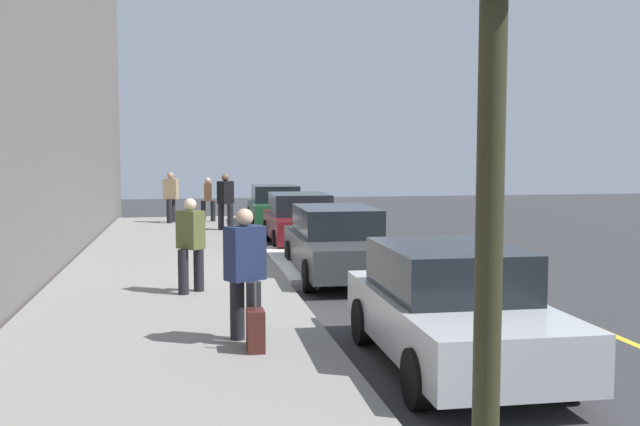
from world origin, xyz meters
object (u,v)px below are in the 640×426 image
object	(u,v)px
parked_car_maroon	(300,220)
parked_car_charcoal	(337,242)
pedestrian_black_coat	(226,200)
rolling_suitcase	(256,330)
pedestrian_brown_coat	(208,198)
parked_car_green	(275,206)
pedestrian_navy_coat	(245,271)
traffic_light_pole	(493,115)
parked_car_silver	(451,307)
pedestrian_tan_coat	(171,196)
pedestrian_olive_coat	(191,243)

from	to	relation	value
parked_car_maroon	parked_car_charcoal	distance (m)	5.31
pedestrian_black_coat	rolling_suitcase	world-z (taller)	pedestrian_black_coat
parked_car_charcoal	rolling_suitcase	bearing A→B (deg)	-21.31
parked_car_charcoal	pedestrian_brown_coat	bearing A→B (deg)	-168.50
parked_car_green	pedestrian_navy_coat	size ratio (longest dim) A/B	2.37
parked_car_green	rolling_suitcase	distance (m)	16.98
pedestrian_black_coat	traffic_light_pole	bearing A→B (deg)	0.09
parked_car_maroon	rolling_suitcase	size ratio (longest dim) A/B	4.95
parked_car_maroon	parked_car_charcoal	bearing A→B (deg)	-0.37
parked_car_charcoal	parked_car_silver	bearing A→B (deg)	0.41
parked_car_maroon	pedestrian_tan_coat	xyz separation A→B (m)	(-6.27, -3.79, 0.37)
pedestrian_tan_coat	pedestrian_brown_coat	bearing A→B (deg)	100.00
pedestrian_olive_coat	pedestrian_brown_coat	xyz separation A→B (m)	(-13.75, 0.71, -0.05)
parked_car_silver	pedestrian_navy_coat	distance (m)	2.72
parked_car_charcoal	pedestrian_navy_coat	bearing A→B (deg)	-23.69
parked_car_charcoal	parked_car_silver	world-z (taller)	same
parked_car_green	pedestrian_black_coat	xyz separation A→B (m)	(2.15, -1.92, 0.38)
traffic_light_pole	rolling_suitcase	world-z (taller)	traffic_light_pole
parked_car_green	traffic_light_pole	size ratio (longest dim) A/B	1.08
pedestrian_black_coat	pedestrian_olive_coat	world-z (taller)	pedestrian_black_coat
pedestrian_olive_coat	rolling_suitcase	size ratio (longest dim) A/B	1.91
parked_car_maroon	parked_car_silver	world-z (taller)	same
rolling_suitcase	parked_car_silver	bearing A→B (deg)	75.56
parked_car_green	parked_car_charcoal	distance (m)	10.82
parked_car_silver	rolling_suitcase	bearing A→B (deg)	-104.44
pedestrian_brown_coat	rolling_suitcase	bearing A→B (deg)	0.22
pedestrian_olive_coat	rolling_suitcase	xyz separation A→B (m)	(4.06, 0.78, -0.64)
parked_car_charcoal	traffic_light_pole	world-z (taller)	traffic_light_pole
parked_car_green	pedestrian_tan_coat	size ratio (longest dim) A/B	2.31
parked_car_green	pedestrian_brown_coat	distance (m)	2.61
parked_car_green	traffic_light_pole	distance (m)	23.04
pedestrian_brown_coat	rolling_suitcase	distance (m)	17.82
parked_car_silver	traffic_light_pole	distance (m)	6.14
parked_car_green	pedestrian_black_coat	bearing A→B (deg)	-41.66
pedestrian_tan_coat	pedestrian_brown_coat	distance (m)	1.37
parked_car_green	pedestrian_tan_coat	xyz separation A→B (m)	(-0.76, -3.74, 0.38)
parked_car_maroon	parked_car_charcoal	world-z (taller)	same
pedestrian_black_coat	pedestrian_olive_coat	xyz separation A→B (m)	(10.59, -1.19, -0.07)
pedestrian_black_coat	pedestrian_brown_coat	xyz separation A→B (m)	(-3.16, -0.48, -0.12)
pedestrian_tan_coat	pedestrian_black_coat	bearing A→B (deg)	32.05
parked_car_charcoal	pedestrian_brown_coat	world-z (taller)	pedestrian_brown_coat
parked_car_green	parked_car_silver	xyz separation A→B (m)	(17.43, 0.05, -0.00)
pedestrian_olive_coat	pedestrian_brown_coat	size ratio (longest dim) A/B	1.05
pedestrian_tan_coat	rolling_suitcase	xyz separation A→B (m)	(17.58, 1.41, -0.71)
pedestrian_navy_coat	pedestrian_brown_coat	size ratio (longest dim) A/B	1.10
pedestrian_black_coat	traffic_light_pole	xyz separation A→B (m)	(20.71, 0.03, 1.69)
pedestrian_tan_coat	pedestrian_navy_coat	bearing A→B (deg)	4.42
pedestrian_olive_coat	traffic_light_pole	bearing A→B (deg)	6.90
pedestrian_tan_coat	traffic_light_pole	distance (m)	23.77
traffic_light_pole	parked_car_silver	bearing A→B (deg)	160.38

